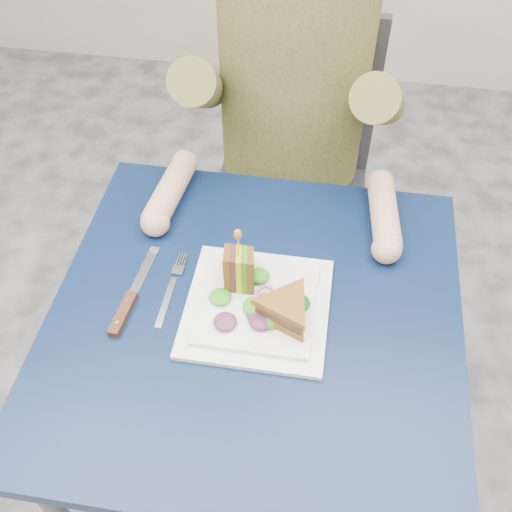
% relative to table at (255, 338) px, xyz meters
% --- Properties ---
extents(ground, '(4.00, 4.00, 0.00)m').
position_rel_table_xyz_m(ground, '(0.00, 0.00, -0.65)').
color(ground, '#4B4B4D').
rests_on(ground, ground).
extents(table, '(0.75, 0.75, 0.73)m').
position_rel_table_xyz_m(table, '(0.00, 0.00, 0.00)').
color(table, black).
rests_on(table, ground).
extents(chair, '(0.42, 0.40, 0.93)m').
position_rel_table_xyz_m(chair, '(0.00, 0.66, -0.11)').
color(chair, '#47474C').
rests_on(chair, ground).
extents(diner, '(0.54, 0.59, 0.74)m').
position_rel_table_xyz_m(diner, '(-0.00, 0.55, 0.26)').
color(diner, '#4F4D23').
rests_on(diner, chair).
extents(plate, '(0.26, 0.26, 0.02)m').
position_rel_table_xyz_m(plate, '(0.00, 0.01, 0.09)').
color(plate, white).
rests_on(plate, table).
extents(sandwich_flat, '(0.16, 0.16, 0.05)m').
position_rel_table_xyz_m(sandwich_flat, '(0.06, -0.01, 0.12)').
color(sandwich_flat, brown).
rests_on(sandwich_flat, plate).
extents(sandwich_upright, '(0.08, 0.12, 0.12)m').
position_rel_table_xyz_m(sandwich_upright, '(-0.04, 0.06, 0.13)').
color(sandwich_upright, brown).
rests_on(sandwich_upright, plate).
extents(fork, '(0.02, 0.18, 0.01)m').
position_rel_table_xyz_m(fork, '(-0.16, 0.03, 0.08)').
color(fork, silver).
rests_on(fork, table).
extents(knife, '(0.04, 0.22, 0.02)m').
position_rel_table_xyz_m(knife, '(-0.23, -0.02, 0.09)').
color(knife, silver).
rests_on(knife, table).
extents(toothpick, '(0.01, 0.01, 0.06)m').
position_rel_table_xyz_m(toothpick, '(-0.04, 0.06, 0.20)').
color(toothpick, tan).
rests_on(toothpick, sandwich_upright).
extents(toothpick_frill, '(0.01, 0.01, 0.02)m').
position_rel_table_xyz_m(toothpick_frill, '(-0.04, 0.06, 0.23)').
color(toothpick_frill, orange).
rests_on(toothpick_frill, sandwich_upright).
extents(lettuce_spill, '(0.15, 0.13, 0.02)m').
position_rel_table_xyz_m(lettuce_spill, '(0.01, 0.02, 0.11)').
color(lettuce_spill, '#337A14').
rests_on(lettuce_spill, plate).
extents(onion_ring, '(0.04, 0.04, 0.02)m').
position_rel_table_xyz_m(onion_ring, '(0.02, 0.02, 0.11)').
color(onion_ring, '#9E4C7A').
rests_on(onion_ring, plate).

